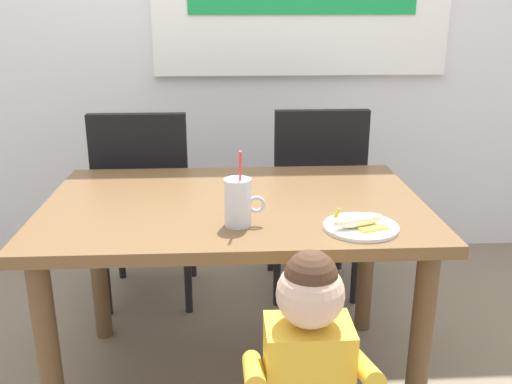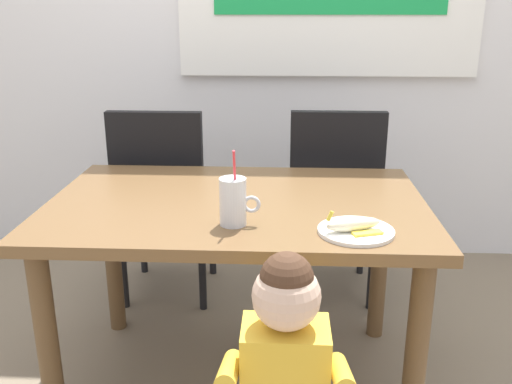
{
  "view_description": "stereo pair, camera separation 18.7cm",
  "coord_description": "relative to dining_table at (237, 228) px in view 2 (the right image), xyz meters",
  "views": [
    {
      "loc": [
        -0.03,
        -1.86,
        1.39
      ],
      "look_at": [
        0.07,
        -0.09,
        0.8
      ],
      "focal_mm": 39.44,
      "sensor_mm": 36.0,
      "label": 1
    },
    {
      "loc": [
        0.16,
        -1.86,
        1.39
      ],
      "look_at": [
        0.07,
        -0.09,
        0.8
      ],
      "focal_mm": 39.44,
      "sensor_mm": 36.0,
      "label": 2
    }
  ],
  "objects": [
    {
      "name": "ground_plane",
      "position": [
        0.0,
        0.0,
        -0.64
      ],
      "size": [
        24.0,
        24.0,
        0.0
      ],
      "primitive_type": "plane",
      "color": "#7A6B56"
    },
    {
      "name": "dining_table",
      "position": [
        0.0,
        0.0,
        0.0
      ],
      "size": [
        1.32,
        0.86,
        0.74
      ],
      "color": "brown",
      "rests_on": "ground"
    },
    {
      "name": "dining_chair_left",
      "position": [
        -0.4,
        0.64,
        -0.1
      ],
      "size": [
        0.44,
        0.44,
        0.96
      ],
      "rotation": [
        0.0,
        0.0,
        3.14
      ],
      "color": "black",
      "rests_on": "ground"
    },
    {
      "name": "dining_chair_right",
      "position": [
        0.4,
        0.68,
        -0.1
      ],
      "size": [
        0.44,
        0.45,
        0.96
      ],
      "rotation": [
        0.0,
        0.0,
        3.14
      ],
      "color": "black",
      "rests_on": "ground"
    },
    {
      "name": "toddler_standing",
      "position": [
        0.17,
        -0.65,
        -0.11
      ],
      "size": [
        0.33,
        0.24,
        0.84
      ],
      "color": "#3F4760",
      "rests_on": "ground"
    },
    {
      "name": "milk_cup",
      "position": [
        0.01,
        -0.23,
        0.17
      ],
      "size": [
        0.13,
        0.09,
        0.25
      ],
      "color": "silver",
      "rests_on": "dining_table"
    },
    {
      "name": "snack_plate",
      "position": [
        0.38,
        -0.28,
        0.11
      ],
      "size": [
        0.23,
        0.23,
        0.01
      ],
      "primitive_type": "cylinder",
      "color": "white",
      "rests_on": "dining_table"
    },
    {
      "name": "peeled_banana",
      "position": [
        0.37,
        -0.29,
        0.14
      ],
      "size": [
        0.18,
        0.12,
        0.07
      ],
      "rotation": [
        0.0,
        0.0,
        0.3
      ],
      "color": "#F4EAC6",
      "rests_on": "snack_plate"
    }
  ]
}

